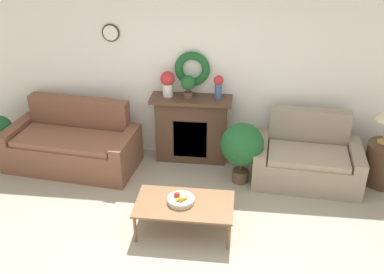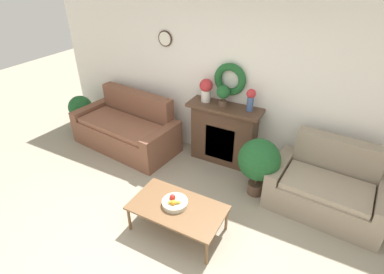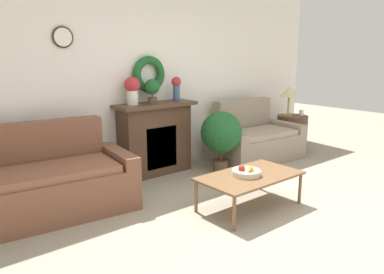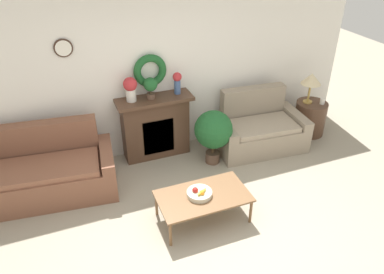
{
  "view_description": "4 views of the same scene",
  "coord_description": "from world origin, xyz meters",
  "px_view_note": "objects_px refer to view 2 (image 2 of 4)",
  "views": [
    {
      "loc": [
        0.61,
        -3.67,
        3.52
      ],
      "look_at": [
        0.04,
        1.27,
        0.87
      ],
      "focal_mm": 42.0,
      "sensor_mm": 36.0,
      "label": 1
    },
    {
      "loc": [
        1.45,
        -1.72,
        2.96
      ],
      "look_at": [
        -0.25,
        1.45,
        0.81
      ],
      "focal_mm": 28.0,
      "sensor_mm": 36.0,
      "label": 2
    },
    {
      "loc": [
        -2.93,
        -2.06,
        1.68
      ],
      "look_at": [
        -0.11,
        1.37,
        0.68
      ],
      "focal_mm": 35.0,
      "sensor_mm": 36.0,
      "label": 3
    },
    {
      "loc": [
        -1.42,
        -2.77,
        3.42
      ],
      "look_at": [
        0.23,
        1.43,
        0.7
      ],
      "focal_mm": 35.0,
      "sensor_mm": 36.0,
      "label": 4
    }
  ],
  "objects_px": {
    "coffee_table": "(177,209)",
    "fireplace": "(224,134)",
    "couch_left": "(127,129)",
    "vase_on_mantel_right": "(251,98)",
    "potted_plant_floor_by_couch": "(81,109)",
    "vase_on_mantel_left": "(206,89)",
    "loveseat_right": "(326,189)",
    "potted_plant_floor_by_loveseat": "(259,161)",
    "potted_plant_on_mantel": "(223,93)",
    "fruit_bowl": "(175,202)"
  },
  "relations": [
    {
      "from": "potted_plant_floor_by_couch",
      "to": "coffee_table",
      "type": "bearing_deg",
      "value": -24.31
    },
    {
      "from": "coffee_table",
      "to": "vase_on_mantel_left",
      "type": "bearing_deg",
      "value": 105.09
    },
    {
      "from": "loveseat_right",
      "to": "vase_on_mantel_left",
      "type": "height_order",
      "value": "vase_on_mantel_left"
    },
    {
      "from": "couch_left",
      "to": "coffee_table",
      "type": "bearing_deg",
      "value": -29.15
    },
    {
      "from": "potted_plant_on_mantel",
      "to": "vase_on_mantel_left",
      "type": "bearing_deg",
      "value": 176.12
    },
    {
      "from": "potted_plant_on_mantel",
      "to": "potted_plant_floor_by_loveseat",
      "type": "bearing_deg",
      "value": -33.69
    },
    {
      "from": "loveseat_right",
      "to": "vase_on_mantel_right",
      "type": "height_order",
      "value": "vase_on_mantel_right"
    },
    {
      "from": "fruit_bowl",
      "to": "vase_on_mantel_left",
      "type": "height_order",
      "value": "vase_on_mantel_left"
    },
    {
      "from": "couch_left",
      "to": "potted_plant_floor_by_couch",
      "type": "relative_size",
      "value": 2.76
    },
    {
      "from": "coffee_table",
      "to": "vase_on_mantel_right",
      "type": "bearing_deg",
      "value": 80.91
    },
    {
      "from": "vase_on_mantel_right",
      "to": "potted_plant_floor_by_couch",
      "type": "relative_size",
      "value": 0.48
    },
    {
      "from": "vase_on_mantel_right",
      "to": "potted_plant_floor_by_loveseat",
      "type": "height_order",
      "value": "vase_on_mantel_right"
    },
    {
      "from": "couch_left",
      "to": "vase_on_mantel_right",
      "type": "relative_size",
      "value": 5.74
    },
    {
      "from": "coffee_table",
      "to": "potted_plant_floor_by_loveseat",
      "type": "bearing_deg",
      "value": 60.36
    },
    {
      "from": "coffee_table",
      "to": "vase_on_mantel_right",
      "type": "height_order",
      "value": "vase_on_mantel_right"
    },
    {
      "from": "vase_on_mantel_right",
      "to": "potted_plant_on_mantel",
      "type": "distance_m",
      "value": 0.43
    },
    {
      "from": "fruit_bowl",
      "to": "potted_plant_on_mantel",
      "type": "bearing_deg",
      "value": 93.88
    },
    {
      "from": "vase_on_mantel_left",
      "to": "vase_on_mantel_right",
      "type": "xyz_separation_m",
      "value": [
        0.72,
        0.0,
        -0.01
      ]
    },
    {
      "from": "fireplace",
      "to": "fruit_bowl",
      "type": "bearing_deg",
      "value": -87.65
    },
    {
      "from": "fruit_bowl",
      "to": "potted_plant_on_mantel",
      "type": "relative_size",
      "value": 0.97
    },
    {
      "from": "coffee_table",
      "to": "vase_on_mantel_right",
      "type": "distance_m",
      "value": 1.91
    },
    {
      "from": "couch_left",
      "to": "loveseat_right",
      "type": "xyz_separation_m",
      "value": [
        3.36,
        0.01,
        -0.02
      ]
    },
    {
      "from": "vase_on_mantel_right",
      "to": "couch_left",
      "type": "bearing_deg",
      "value": -169.63
    },
    {
      "from": "vase_on_mantel_right",
      "to": "fireplace",
      "type": "bearing_deg",
      "value": -179.15
    },
    {
      "from": "coffee_table",
      "to": "potted_plant_floor_by_loveseat",
      "type": "xyz_separation_m",
      "value": [
        0.64,
        1.13,
        0.22
      ]
    },
    {
      "from": "vase_on_mantel_left",
      "to": "vase_on_mantel_right",
      "type": "height_order",
      "value": "vase_on_mantel_left"
    },
    {
      "from": "coffee_table",
      "to": "fruit_bowl",
      "type": "relative_size",
      "value": 3.62
    },
    {
      "from": "loveseat_right",
      "to": "potted_plant_floor_by_loveseat",
      "type": "relative_size",
      "value": 1.71
    },
    {
      "from": "vase_on_mantel_right",
      "to": "vase_on_mantel_left",
      "type": "bearing_deg",
      "value": -180.0
    },
    {
      "from": "fireplace",
      "to": "couch_left",
      "type": "distance_m",
      "value": 1.75
    },
    {
      "from": "fruit_bowl",
      "to": "potted_plant_floor_by_couch",
      "type": "bearing_deg",
      "value": 155.6
    },
    {
      "from": "vase_on_mantel_left",
      "to": "couch_left",
      "type": "bearing_deg",
      "value": -164.37
    },
    {
      "from": "fruit_bowl",
      "to": "potted_plant_floor_by_couch",
      "type": "height_order",
      "value": "potted_plant_floor_by_couch"
    },
    {
      "from": "vase_on_mantel_left",
      "to": "potted_plant_floor_by_loveseat",
      "type": "height_order",
      "value": "vase_on_mantel_left"
    },
    {
      "from": "vase_on_mantel_left",
      "to": "potted_plant_on_mantel",
      "type": "distance_m",
      "value": 0.3
    },
    {
      "from": "loveseat_right",
      "to": "fruit_bowl",
      "type": "relative_size",
      "value": 4.75
    },
    {
      "from": "fireplace",
      "to": "coffee_table",
      "type": "distance_m",
      "value": 1.69
    },
    {
      "from": "loveseat_right",
      "to": "vase_on_mantel_right",
      "type": "bearing_deg",
      "value": 167.77
    },
    {
      "from": "potted_plant_floor_by_couch",
      "to": "fireplace",
      "type": "bearing_deg",
      "value": 6.58
    },
    {
      "from": "couch_left",
      "to": "potted_plant_floor_by_couch",
      "type": "xyz_separation_m",
      "value": [
        -1.16,
        0.05,
        0.12
      ]
    },
    {
      "from": "potted_plant_on_mantel",
      "to": "fireplace",
      "type": "bearing_deg",
      "value": 18.29
    },
    {
      "from": "couch_left",
      "to": "vase_on_mantel_left",
      "type": "bearing_deg",
      "value": 22.02
    },
    {
      "from": "loveseat_right",
      "to": "fruit_bowl",
      "type": "xyz_separation_m",
      "value": [
        -1.59,
        -1.29,
        0.11
      ]
    },
    {
      "from": "loveseat_right",
      "to": "fruit_bowl",
      "type": "distance_m",
      "value": 2.05
    },
    {
      "from": "couch_left",
      "to": "potted_plant_floor_by_couch",
      "type": "height_order",
      "value": "couch_left"
    },
    {
      "from": "potted_plant_on_mantel",
      "to": "potted_plant_floor_by_couch",
      "type": "xyz_separation_m",
      "value": [
        -2.82,
        -0.32,
        -0.77
      ]
    },
    {
      "from": "potted_plant_floor_by_loveseat",
      "to": "potted_plant_on_mantel",
      "type": "bearing_deg",
      "value": 146.31
    },
    {
      "from": "potted_plant_floor_by_couch",
      "to": "fruit_bowl",
      "type": "bearing_deg",
      "value": -24.4
    },
    {
      "from": "coffee_table",
      "to": "fireplace",
      "type": "bearing_deg",
      "value": 93.9
    },
    {
      "from": "loveseat_right",
      "to": "potted_plant_on_mantel",
      "type": "relative_size",
      "value": 4.6
    }
  ]
}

